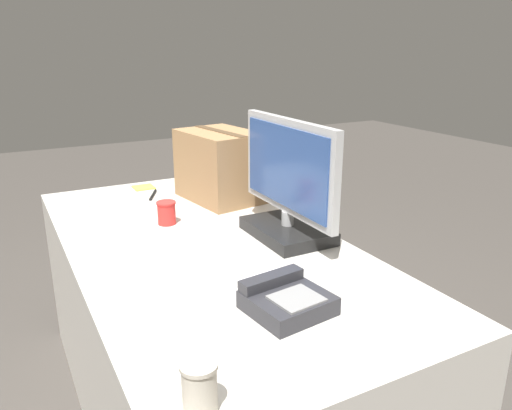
{
  "coord_description": "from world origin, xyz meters",
  "views": [
    {
      "loc": [
        1.54,
        -0.61,
        1.42
      ],
      "look_at": [
        0.12,
        0.15,
        0.9
      ],
      "focal_mm": 35.0,
      "sensor_mm": 36.0,
      "label": 1
    }
  ],
  "objects_px": {
    "paper_cup_left": "(167,213)",
    "pen_marker": "(153,195)",
    "monitor": "(288,190)",
    "keyboard": "(221,253)",
    "desk_phone": "(286,300)",
    "sticky_note_pad": "(144,187)",
    "paper_cup_right": "(199,388)",
    "cardboard_box": "(221,166)",
    "spoon": "(94,207)"
  },
  "relations": [
    {
      "from": "monitor",
      "to": "keyboard",
      "type": "xyz_separation_m",
      "value": [
        0.05,
        -0.28,
        -0.16
      ]
    },
    {
      "from": "paper_cup_right",
      "to": "desk_phone",
      "type": "bearing_deg",
      "value": 126.04
    },
    {
      "from": "desk_phone",
      "to": "pen_marker",
      "type": "distance_m",
      "value": 1.18
    },
    {
      "from": "desk_phone",
      "to": "pen_marker",
      "type": "bearing_deg",
      "value": 172.94
    },
    {
      "from": "cardboard_box",
      "to": "sticky_note_pad",
      "type": "bearing_deg",
      "value": -141.92
    },
    {
      "from": "desk_phone",
      "to": "keyboard",
      "type": "bearing_deg",
      "value": 173.63
    },
    {
      "from": "spoon",
      "to": "sticky_note_pad",
      "type": "height_order",
      "value": "sticky_note_pad"
    },
    {
      "from": "paper_cup_left",
      "to": "pen_marker",
      "type": "distance_m",
      "value": 0.4
    },
    {
      "from": "spoon",
      "to": "sticky_note_pad",
      "type": "bearing_deg",
      "value": -70.87
    },
    {
      "from": "paper_cup_left",
      "to": "paper_cup_right",
      "type": "xyz_separation_m",
      "value": [
        1.04,
        -0.28,
        0.01
      ]
    },
    {
      "from": "monitor",
      "to": "keyboard",
      "type": "bearing_deg",
      "value": -79.93
    },
    {
      "from": "sticky_note_pad",
      "to": "monitor",
      "type": "bearing_deg",
      "value": 17.74
    },
    {
      "from": "paper_cup_left",
      "to": "sticky_note_pad",
      "type": "xyz_separation_m",
      "value": [
        -0.55,
        0.06,
        -0.04
      ]
    },
    {
      "from": "keyboard",
      "to": "cardboard_box",
      "type": "xyz_separation_m",
      "value": [
        -0.59,
        0.27,
        0.14
      ]
    },
    {
      "from": "keyboard",
      "to": "paper_cup_right",
      "type": "bearing_deg",
      "value": -32.85
    },
    {
      "from": "paper_cup_right",
      "to": "sticky_note_pad",
      "type": "distance_m",
      "value": 1.62
    },
    {
      "from": "desk_phone",
      "to": "sticky_note_pad",
      "type": "relative_size",
      "value": 2.3
    },
    {
      "from": "desk_phone",
      "to": "cardboard_box",
      "type": "bearing_deg",
      "value": 158.07
    },
    {
      "from": "keyboard",
      "to": "desk_phone",
      "type": "height_order",
      "value": "desk_phone"
    },
    {
      "from": "paper_cup_left",
      "to": "spoon",
      "type": "xyz_separation_m",
      "value": [
        -0.35,
        -0.21,
        -0.04
      ]
    },
    {
      "from": "keyboard",
      "to": "desk_phone",
      "type": "bearing_deg",
      "value": -4.54
    },
    {
      "from": "paper_cup_left",
      "to": "spoon",
      "type": "height_order",
      "value": "paper_cup_left"
    },
    {
      "from": "paper_cup_left",
      "to": "paper_cup_right",
      "type": "relative_size",
      "value": 0.84
    },
    {
      "from": "spoon",
      "to": "sticky_note_pad",
      "type": "relative_size",
      "value": 1.74
    },
    {
      "from": "desk_phone",
      "to": "spoon",
      "type": "height_order",
      "value": "desk_phone"
    },
    {
      "from": "monitor",
      "to": "keyboard",
      "type": "height_order",
      "value": "monitor"
    },
    {
      "from": "desk_phone",
      "to": "sticky_note_pad",
      "type": "xyz_separation_m",
      "value": [
        -1.33,
        -0.0,
        -0.03
      ]
    },
    {
      "from": "sticky_note_pad",
      "to": "cardboard_box",
      "type": "bearing_deg",
      "value": 38.08
    },
    {
      "from": "paper_cup_right",
      "to": "cardboard_box",
      "type": "xyz_separation_m",
      "value": [
        -1.25,
        0.61,
        0.1
      ]
    },
    {
      "from": "cardboard_box",
      "to": "spoon",
      "type": "bearing_deg",
      "value": -104.45
    },
    {
      "from": "desk_phone",
      "to": "spoon",
      "type": "relative_size",
      "value": 1.32
    },
    {
      "from": "monitor",
      "to": "paper_cup_right",
      "type": "xyz_separation_m",
      "value": [
        0.7,
        -0.62,
        -0.12
      ]
    },
    {
      "from": "monitor",
      "to": "desk_phone",
      "type": "bearing_deg",
      "value": -31.67
    },
    {
      "from": "paper_cup_left",
      "to": "sticky_note_pad",
      "type": "height_order",
      "value": "paper_cup_left"
    },
    {
      "from": "monitor",
      "to": "paper_cup_right",
      "type": "distance_m",
      "value": 0.95
    },
    {
      "from": "spoon",
      "to": "pen_marker",
      "type": "distance_m",
      "value": 0.28
    },
    {
      "from": "paper_cup_right",
      "to": "spoon",
      "type": "distance_m",
      "value": 1.39
    },
    {
      "from": "keyboard",
      "to": "desk_phone",
      "type": "distance_m",
      "value": 0.4
    },
    {
      "from": "keyboard",
      "to": "paper_cup_left",
      "type": "bearing_deg",
      "value": -176.74
    },
    {
      "from": "keyboard",
      "to": "desk_phone",
      "type": "xyz_separation_m",
      "value": [
        0.4,
        0.01,
        0.02
      ]
    },
    {
      "from": "keyboard",
      "to": "sticky_note_pad",
      "type": "xyz_separation_m",
      "value": [
        -0.93,
        0.0,
        -0.01
      ]
    },
    {
      "from": "monitor",
      "to": "desk_phone",
      "type": "relative_size",
      "value": 2.54
    },
    {
      "from": "keyboard",
      "to": "paper_cup_left",
      "type": "relative_size",
      "value": 5.11
    },
    {
      "from": "desk_phone",
      "to": "spoon",
      "type": "distance_m",
      "value": 1.17
    },
    {
      "from": "paper_cup_left",
      "to": "keyboard",
      "type": "bearing_deg",
      "value": 8.67
    },
    {
      "from": "paper_cup_right",
      "to": "keyboard",
      "type": "bearing_deg",
      "value": 152.56
    },
    {
      "from": "cardboard_box",
      "to": "desk_phone",
      "type": "bearing_deg",
      "value": -14.7
    },
    {
      "from": "paper_cup_left",
      "to": "paper_cup_right",
      "type": "bearing_deg",
      "value": -15.06
    },
    {
      "from": "paper_cup_right",
      "to": "sticky_note_pad",
      "type": "height_order",
      "value": "paper_cup_right"
    },
    {
      "from": "monitor",
      "to": "cardboard_box",
      "type": "distance_m",
      "value": 0.54
    }
  ]
}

